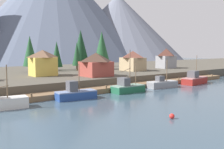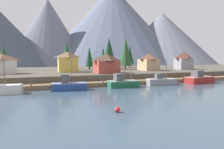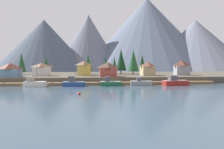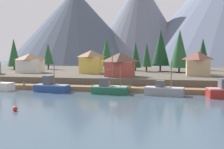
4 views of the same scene
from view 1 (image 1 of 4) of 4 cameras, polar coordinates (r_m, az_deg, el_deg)
ground_plane at (r=73.44m, az=-8.01°, el=-2.07°), size 400.00×400.00×1.00m
dock at (r=58.50m, az=0.81°, el=-2.96°), size 80.00×4.00×1.60m
shoreline_bank at (r=83.80m, az=-12.12°, el=0.01°), size 400.00×56.00×2.50m
mountain_east_peak at (r=219.33m, az=-12.64°, el=13.98°), size 150.39×150.39×83.75m
mountain_far_ridge at (r=220.75m, az=1.27°, el=10.22°), size 110.23×110.23×54.35m
fishing_boat_white at (r=43.43m, az=-22.99°, el=-5.54°), size 7.32×3.53×6.81m
fishing_boat_blue at (r=48.29m, az=-7.99°, el=-4.14°), size 7.60×3.47×6.46m
fishing_boat_green at (r=55.52m, az=3.37°, el=-2.83°), size 7.17×3.48×9.03m
fishing_boat_grey at (r=63.14m, az=10.93°, el=-2.03°), size 7.71×3.72×6.68m
fishing_boat_red at (r=72.50m, az=17.59°, el=-1.03°), size 9.33×4.45×7.59m
house_tan at (r=81.57m, az=4.56°, el=3.06°), size 5.73×7.05×6.15m
house_yellow at (r=67.73m, az=-14.88°, el=2.53°), size 6.15×5.11×6.50m
house_grey at (r=94.10m, az=11.76°, el=3.54°), size 6.47×4.70×6.95m
house_red at (r=64.53m, az=-3.53°, el=2.27°), size 6.78×6.72×5.83m
conifer_near_left at (r=87.09m, az=-2.25°, el=5.78°), size 5.72×5.72×12.60m
conifer_near_right at (r=81.88m, az=-7.70°, el=4.48°), size 2.89×2.89×8.88m
conifer_mid_left at (r=101.54m, az=-2.69°, el=5.28°), size 4.20×4.20×10.61m
conifer_mid_right at (r=84.95m, az=-11.99°, el=4.37°), size 3.59×3.59×9.20m
conifer_back_right at (r=79.86m, az=-17.50°, el=4.92°), size 4.20×4.20×10.59m
conifer_far_left at (r=87.48m, az=-6.87°, el=6.01°), size 5.66×5.66×13.08m
channel_buoy at (r=35.68m, az=12.97°, el=-8.87°), size 0.70×0.70×0.70m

